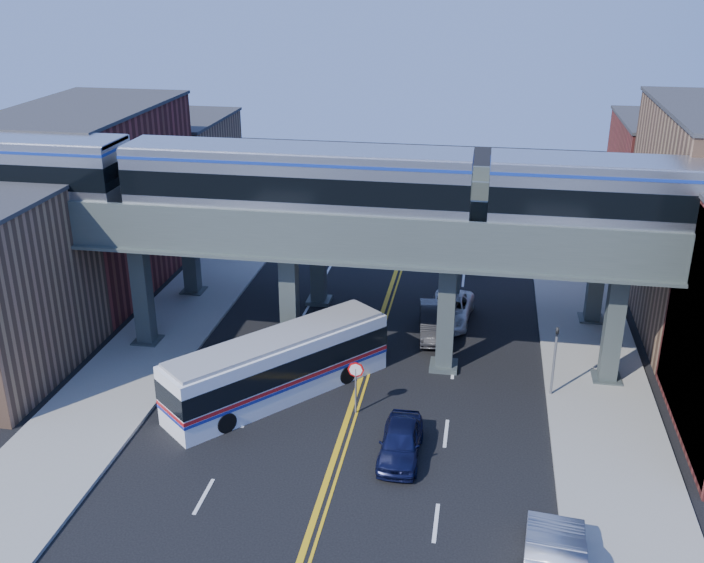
# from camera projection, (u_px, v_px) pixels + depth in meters

# --- Properties ---
(ground) EXTENTS (120.00, 120.00, 0.00)m
(ground) POSITION_uv_depth(u_px,v_px,m) (337.00, 449.00, 33.33)
(ground) COLOR black
(ground) RESTS_ON ground
(sidewalk_west) EXTENTS (5.00, 70.00, 0.16)m
(sidewalk_west) POSITION_uv_depth(u_px,v_px,m) (171.00, 327.00, 44.23)
(sidewalk_west) COLOR gray
(sidewalk_west) RESTS_ON ground
(sidewalk_east) EXTENTS (5.00, 70.00, 0.16)m
(sidewalk_east) POSITION_uv_depth(u_px,v_px,m) (591.00, 360.00, 40.58)
(sidewalk_east) COLOR gray
(sidewalk_east) RESTS_ON ground
(building_west_b) EXTENTS (8.00, 14.00, 11.00)m
(building_west_b) POSITION_uv_depth(u_px,v_px,m) (93.00, 199.00, 48.75)
(building_west_b) COLOR maroon
(building_west_b) RESTS_ON ground
(building_west_c) EXTENTS (8.00, 10.00, 8.00)m
(building_west_c) POSITION_uv_depth(u_px,v_px,m) (174.00, 171.00, 61.16)
(building_west_c) COLOR #896147
(building_west_c) RESTS_ON ground
(building_east_c) EXTENTS (8.00, 10.00, 9.00)m
(building_east_c) POSITION_uv_depth(u_px,v_px,m) (672.00, 187.00, 55.09)
(building_east_c) COLOR maroon
(building_east_c) RESTS_ON ground
(mural_panel) EXTENTS (0.10, 9.50, 9.50)m
(mural_panel) POSITION_uv_depth(u_px,v_px,m) (694.00, 334.00, 32.85)
(mural_panel) COLOR teal
(mural_panel) RESTS_ON ground
(elevated_viaduct_near) EXTENTS (52.00, 3.60, 7.40)m
(elevated_viaduct_near) POSITION_uv_depth(u_px,v_px,m) (367.00, 244.00, 38.15)
(elevated_viaduct_near) COLOR #3F4A48
(elevated_viaduct_near) RESTS_ON ground
(elevated_viaduct_far) EXTENTS (52.00, 3.60, 7.40)m
(elevated_viaduct_far) POSITION_uv_depth(u_px,v_px,m) (386.00, 203.00, 44.53)
(elevated_viaduct_far) COLOR #3F4A48
(elevated_viaduct_far) RESTS_ON ground
(transit_train) EXTENTS (51.43, 3.23, 3.77)m
(transit_train) POSITION_uv_depth(u_px,v_px,m) (297.00, 181.00, 37.57)
(transit_train) COLOR black
(transit_train) RESTS_ON elevated_viaduct_near
(stop_sign) EXTENTS (0.76, 0.09, 2.63)m
(stop_sign) POSITION_uv_depth(u_px,v_px,m) (356.00, 379.00, 35.34)
(stop_sign) COLOR slate
(stop_sign) RESTS_ON ground
(traffic_signal) EXTENTS (0.15, 0.18, 4.10)m
(traffic_signal) POSITION_uv_depth(u_px,v_px,m) (555.00, 354.00, 36.46)
(traffic_signal) COLOR slate
(traffic_signal) RESTS_ON ground
(transit_bus) EXTENTS (9.37, 10.30, 2.94)m
(transit_bus) POSITION_uv_depth(u_px,v_px,m) (279.00, 367.00, 36.95)
(transit_bus) COLOR white
(transit_bus) RESTS_ON ground
(car_lane_a) EXTENTS (1.70, 4.20, 1.43)m
(car_lane_a) POSITION_uv_depth(u_px,v_px,m) (401.00, 442.00, 32.60)
(car_lane_a) COLOR #0D1133
(car_lane_a) RESTS_ON ground
(car_lane_b) EXTENTS (2.14, 4.93, 1.58)m
(car_lane_b) POSITION_uv_depth(u_px,v_px,m) (435.00, 321.00, 43.29)
(car_lane_b) COLOR #2C2C2E
(car_lane_b) RESTS_ON ground
(car_lane_c) EXTENTS (2.76, 5.24, 1.40)m
(car_lane_c) POSITION_uv_depth(u_px,v_px,m) (450.00, 309.00, 44.94)
(car_lane_c) COLOR white
(car_lane_c) RESTS_ON ground
(car_lane_d) EXTENTS (2.88, 5.69, 1.58)m
(car_lane_d) POSITION_uv_depth(u_px,v_px,m) (473.00, 248.00, 54.30)
(car_lane_d) COLOR silver
(car_lane_d) RESTS_ON ground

